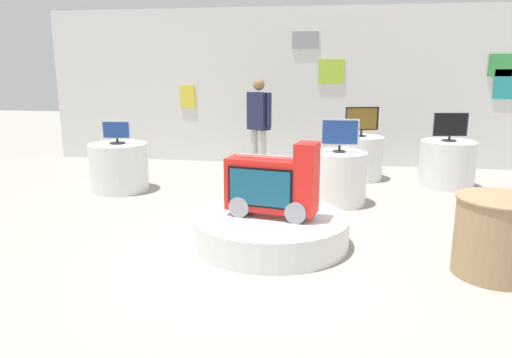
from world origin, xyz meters
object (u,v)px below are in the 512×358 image
display_pedestal_left_rear (447,164)px  display_pedestal_far_right (119,167)px  tv_on_far_right (117,132)px  side_table_round (497,236)px  display_pedestal_right_rear (338,178)px  novelty_firetruck_tv (273,187)px  tv_on_right_rear (340,134)px  shopper_browsing_near_truck (259,120)px  main_display_pedestal (271,230)px  tv_on_center_rear (362,120)px  tv_on_left_rear (450,126)px  display_pedestal_center_rear (360,158)px

display_pedestal_left_rear → display_pedestal_far_right: size_ratio=0.97×
tv_on_far_right → display_pedestal_far_right: bearing=84.8°
side_table_round → display_pedestal_right_rear: bearing=122.7°
novelty_firetruck_tv → side_table_round: 2.21m
tv_on_right_rear → shopper_browsing_near_truck: bearing=132.1°
main_display_pedestal → novelty_firetruck_tv: bearing=-30.8°
main_display_pedestal → tv_on_right_rear: 2.07m
display_pedestal_left_rear → side_table_round: side_table_round is taller
main_display_pedestal → tv_on_center_rear: bearing=71.3°
tv_on_center_rear → display_pedestal_left_rear: bearing=-13.5°
tv_on_left_rear → tv_on_right_rear: tv_on_right_rear is taller
tv_on_left_rear → display_pedestal_right_rear: bearing=-143.7°
display_pedestal_center_rear → shopper_browsing_near_truck: shopper_browsing_near_truck is taller
novelty_firetruck_tv → tv_on_right_rear: size_ratio=1.95×
tv_on_left_rear → display_pedestal_far_right: tv_on_left_rear is taller
display_pedestal_right_rear → shopper_browsing_near_truck: bearing=132.2°
display_pedestal_center_rear → side_table_round: side_table_round is taller
novelty_firetruck_tv → display_pedestal_center_rear: (1.12, 3.38, -0.28)m
novelty_firetruck_tv → display_pedestal_far_right: size_ratio=1.14×
tv_on_right_rear → tv_on_far_right: (-3.39, 0.24, -0.08)m
novelty_firetruck_tv → tv_on_right_rear: (0.73, 1.74, 0.35)m
display_pedestal_left_rear → shopper_browsing_near_truck: (-3.12, 0.20, 0.63)m
display_pedestal_right_rear → display_pedestal_far_right: 3.40m
tv_on_far_right → side_table_round: (4.81, -2.45, -0.54)m
display_pedestal_left_rear → tv_on_center_rear: (-1.37, 0.33, 0.66)m
display_pedestal_left_rear → side_table_round: size_ratio=1.11×
novelty_firetruck_tv → tv_on_center_rear: (1.12, 3.38, 0.38)m
display_pedestal_right_rear → main_display_pedestal: bearing=-113.1°
display_pedestal_left_rear → shopper_browsing_near_truck: size_ratio=0.51×
display_pedestal_right_rear → display_pedestal_left_rear: bearing=36.4°
tv_on_right_rear → display_pedestal_left_rear: bearing=36.5°
tv_on_right_rear → display_pedestal_far_right: (-3.39, 0.25, -0.63)m
novelty_firetruck_tv → display_pedestal_left_rear: novelty_firetruck_tv is taller
display_pedestal_left_rear → tv_on_far_right: (-5.15, -1.06, 0.55)m
display_pedestal_left_rear → tv_on_right_rear: 2.28m
display_pedestal_far_right → shopper_browsing_near_truck: (2.03, 1.25, 0.63)m
main_display_pedestal → display_pedestal_left_rear: display_pedestal_left_rear is taller
display_pedestal_center_rear → tv_on_far_right: (-3.79, -1.39, 0.55)m
display_pedestal_far_right → tv_on_far_right: size_ratio=2.05×
tv_on_left_rear → tv_on_center_rear: bearing=166.3°
tv_on_far_right → tv_on_right_rear: bearing=-4.1°
tv_on_right_rear → tv_on_center_rear: bearing=76.4°
tv_on_right_rear → display_pedestal_far_right: bearing=175.8°
display_pedestal_center_rear → display_pedestal_far_right: bearing=-159.9°
display_pedestal_far_right → tv_on_center_rear: bearing=20.1°
display_pedestal_right_rear → display_pedestal_far_right: (-3.39, 0.24, 0.00)m
tv_on_center_rear → novelty_firetruck_tv: bearing=-108.4°
main_display_pedestal → display_pedestal_far_right: display_pedestal_far_right is taller
main_display_pedestal → display_pedestal_right_rear: 1.90m
novelty_firetruck_tv → display_pedestal_center_rear: bearing=71.6°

